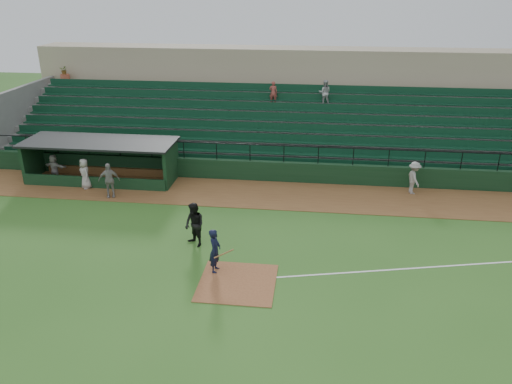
# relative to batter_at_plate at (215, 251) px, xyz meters

# --- Properties ---
(ground) EXTENTS (90.00, 90.00, 0.00)m
(ground) POSITION_rel_batter_at_plate_xyz_m (1.02, 0.23, -0.95)
(ground) COLOR #2D5C1D
(ground) RESTS_ON ground
(warning_track) EXTENTS (40.00, 4.00, 0.03)m
(warning_track) POSITION_rel_batter_at_plate_xyz_m (1.02, 8.23, -0.93)
(warning_track) COLOR brown
(warning_track) RESTS_ON ground
(home_plate_dirt) EXTENTS (3.00, 3.00, 0.03)m
(home_plate_dirt) POSITION_rel_batter_at_plate_xyz_m (1.02, -0.77, -0.93)
(home_plate_dirt) COLOR brown
(home_plate_dirt) RESTS_ON ground
(foul_line) EXTENTS (17.49, 4.44, 0.01)m
(foul_line) POSITION_rel_batter_at_plate_xyz_m (9.02, 1.43, -0.94)
(foul_line) COLOR white
(foul_line) RESTS_ON ground
(stadium_structure) EXTENTS (38.00, 13.08, 6.40)m
(stadium_structure) POSITION_rel_batter_at_plate_xyz_m (1.02, 16.69, 1.36)
(stadium_structure) COLOR black
(stadium_structure) RESTS_ON ground
(dugout) EXTENTS (8.90, 3.20, 2.42)m
(dugout) POSITION_rel_batter_at_plate_xyz_m (-8.73, 9.79, 0.39)
(dugout) COLOR black
(dugout) RESTS_ON ground
(batter_at_plate) EXTENTS (1.04, 0.72, 1.89)m
(batter_at_plate) POSITION_rel_batter_at_plate_xyz_m (0.00, 0.00, 0.00)
(batter_at_plate) COLOR black
(batter_at_plate) RESTS_ON ground
(umpire) EXTENTS (1.25, 1.22, 2.03)m
(umpire) POSITION_rel_batter_at_plate_xyz_m (-1.34, 2.06, 0.07)
(umpire) COLOR black
(umpire) RESTS_ON ground
(runner) EXTENTS (0.94, 1.32, 1.85)m
(runner) POSITION_rel_batter_at_plate_xyz_m (9.34, 9.39, 0.01)
(runner) COLOR gray
(runner) RESTS_ON warning_track
(dugout_player_a) EXTENTS (1.23, 0.82, 1.94)m
(dugout_player_a) POSITION_rel_batter_at_plate_xyz_m (-7.27, 6.86, 0.05)
(dugout_player_a) COLOR gray
(dugout_player_a) RESTS_ON warning_track
(dugout_player_b) EXTENTS (1.00, 1.01, 1.76)m
(dugout_player_b) POSITION_rel_batter_at_plate_xyz_m (-9.13, 7.91, -0.04)
(dugout_player_b) COLOR #ABA4A0
(dugout_player_b) RESTS_ON warning_track
(dugout_player_c) EXTENTS (1.55, 0.79, 1.59)m
(dugout_player_c) POSITION_rel_batter_at_plate_xyz_m (-11.49, 8.87, -0.12)
(dugout_player_c) COLOR #A6A19B
(dugout_player_c) RESTS_ON warning_track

